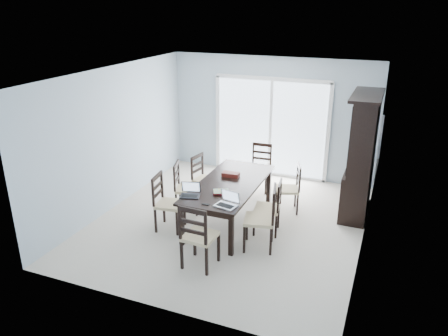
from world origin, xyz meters
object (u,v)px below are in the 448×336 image
(chair_left_near, at_px, (164,196))
(chair_right_mid, at_px, (273,202))
(chair_right_near, at_px, (266,212))
(chair_end_far, at_px, (261,162))
(dining_table, at_px, (229,187))
(china_hutch, at_px, (361,157))
(laptop_silver, at_px, (226,203))
(hot_tub, at_px, (259,139))
(cell_phone, at_px, (206,204))
(chair_left_far, at_px, (202,173))
(chair_right_far, at_px, (293,183))
(game_box, at_px, (231,175))
(chair_left_mid, at_px, (183,182))
(laptop_dark, at_px, (190,193))
(chair_end_near, at_px, (197,230))

(chair_left_near, height_order, chair_right_mid, chair_left_near)
(chair_right_near, xyz_separation_m, chair_end_far, (-0.79, 2.24, -0.05))
(dining_table, xyz_separation_m, chair_right_mid, (0.80, -0.08, -0.11))
(china_hutch, distance_m, laptop_silver, 2.76)
(chair_end_far, height_order, hot_tub, chair_end_far)
(cell_phone, bearing_deg, dining_table, 87.18)
(chair_left_far, distance_m, chair_right_far, 1.77)
(dining_table, distance_m, china_hutch, 2.41)
(chair_right_mid, height_order, laptop_silver, chair_right_mid)
(chair_right_mid, xyz_separation_m, chair_right_far, (0.11, 0.92, -0.01))
(dining_table, relative_size, chair_left_far, 2.12)
(game_box, bearing_deg, chair_end_far, 84.51)
(chair_right_near, bearing_deg, chair_left_mid, 55.68)
(laptop_silver, bearing_deg, laptop_dark, -178.45)
(dining_table, distance_m, chair_left_near, 1.12)
(laptop_silver, xyz_separation_m, hot_tub, (-0.87, 4.46, -0.37))
(game_box, bearing_deg, hot_tub, 98.79)
(dining_table, height_order, hot_tub, hot_tub)
(chair_end_far, distance_m, laptop_dark, 2.45)
(chair_right_far, bearing_deg, laptop_silver, 140.79)
(laptop_silver, bearing_deg, hot_tub, 112.91)
(chair_end_near, relative_size, cell_phone, 10.56)
(chair_left_near, xyz_separation_m, chair_right_far, (1.85, 1.45, -0.04))
(chair_left_mid, xyz_separation_m, chair_right_far, (1.86, 0.75, -0.02))
(chair_right_far, xyz_separation_m, cell_phone, (-0.93, -1.78, 0.20))
(chair_left_mid, relative_size, chair_right_mid, 1.02)
(dining_table, xyz_separation_m, chair_left_far, (-0.85, 0.70, -0.13))
(chair_right_far, relative_size, game_box, 3.50)
(china_hutch, xyz_separation_m, chair_right_mid, (-1.22, -1.33, -0.51))
(dining_table, height_order, chair_end_far, chair_end_far)
(chair_left_near, height_order, cell_phone, chair_left_near)
(chair_left_mid, bearing_deg, laptop_dark, 17.46)
(chair_left_near, bearing_deg, chair_left_far, 168.68)
(game_box, bearing_deg, chair_right_far, 29.86)
(chair_end_near, xyz_separation_m, laptop_silver, (0.19, 0.64, 0.18))
(chair_left_far, xyz_separation_m, chair_end_far, (0.90, 0.94, 0.03))
(chair_right_far, xyz_separation_m, laptop_silver, (-0.63, -1.72, 0.25))
(chair_end_far, relative_size, hot_tub, 0.64)
(china_hutch, bearing_deg, chair_end_near, -124.87)
(laptop_dark, relative_size, game_box, 1.17)
(chair_right_far, bearing_deg, chair_right_mid, 154.06)
(chair_right_far, bearing_deg, hot_tub, 9.56)
(laptop_dark, relative_size, laptop_silver, 0.97)
(chair_end_near, bearing_deg, chair_left_near, 141.03)
(laptop_dark, height_order, game_box, laptop_dark)
(chair_end_near, height_order, laptop_dark, chair_end_near)
(china_hutch, distance_m, hot_tub, 3.56)
(china_hutch, xyz_separation_m, laptop_dark, (-2.40, -2.01, -0.27))
(chair_end_far, bearing_deg, cell_phone, 84.88)
(chair_right_mid, relative_size, chair_right_far, 1.01)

